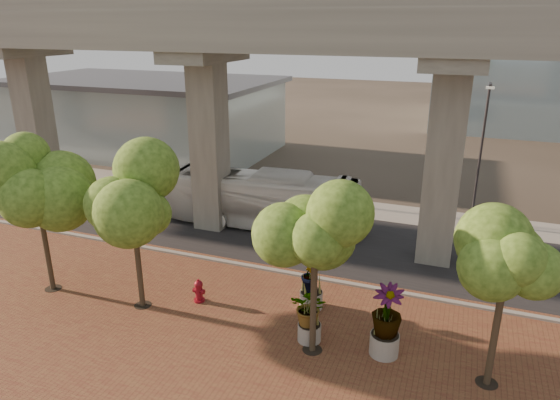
% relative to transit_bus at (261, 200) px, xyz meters
% --- Properties ---
extents(ground, '(160.00, 160.00, 0.00)m').
position_rel_transit_bus_xyz_m(ground, '(3.44, -2.99, -1.56)').
color(ground, '#322C24').
rests_on(ground, ground).
extents(brick_plaza, '(70.00, 13.00, 0.06)m').
position_rel_transit_bus_xyz_m(brick_plaza, '(3.44, -10.99, -1.53)').
color(brick_plaza, brown).
rests_on(brick_plaza, ground).
extents(asphalt_road, '(90.00, 8.00, 0.04)m').
position_rel_transit_bus_xyz_m(asphalt_road, '(3.44, -0.99, -1.54)').
color(asphalt_road, black).
rests_on(asphalt_road, ground).
extents(curb_strip, '(70.00, 0.25, 0.16)m').
position_rel_transit_bus_xyz_m(curb_strip, '(3.44, -4.99, -1.48)').
color(curb_strip, gray).
rests_on(curb_strip, ground).
extents(far_sidewalk, '(90.00, 3.00, 0.06)m').
position_rel_transit_bus_xyz_m(far_sidewalk, '(3.44, 4.51, -1.53)').
color(far_sidewalk, gray).
rests_on(far_sidewalk, ground).
extents(transit_viaduct, '(72.00, 5.60, 12.40)m').
position_rel_transit_bus_xyz_m(transit_viaduct, '(3.44, -0.99, 5.73)').
color(transit_viaduct, gray).
rests_on(transit_viaduct, ground).
extents(station_pavilion, '(23.00, 13.00, 6.30)m').
position_rel_transit_bus_xyz_m(station_pavilion, '(-16.56, 13.01, 1.66)').
color(station_pavilion, '#A3B7BA').
rests_on(station_pavilion, ground).
extents(transit_bus, '(11.33, 3.38, 3.11)m').
position_rel_transit_bus_xyz_m(transit_bus, '(0.00, 0.00, 0.00)').
color(transit_bus, white).
rests_on(transit_bus, ground).
extents(fire_hydrant, '(0.50, 0.45, 0.99)m').
position_rel_transit_bus_xyz_m(fire_hydrant, '(0.76, -8.49, -1.02)').
color(fire_hydrant, maroon).
rests_on(fire_hydrant, ground).
extents(planter_front, '(1.88, 1.88, 2.07)m').
position_rel_transit_bus_xyz_m(planter_front, '(5.80, -9.45, -0.24)').
color(planter_front, '#AEA69D').
rests_on(planter_front, ground).
extents(planter_right, '(2.46, 2.46, 2.63)m').
position_rel_transit_bus_xyz_m(planter_right, '(8.44, -9.29, 0.09)').
color(planter_right, '#9A948B').
rests_on(planter_right, ground).
extents(planter_left, '(2.04, 2.04, 2.24)m').
position_rel_transit_bus_xyz_m(planter_left, '(5.20, -7.34, -0.14)').
color(planter_left, '#A8A498').
rests_on(planter_left, ground).
extents(street_tree_far_west, '(4.08, 4.08, 6.71)m').
position_rel_transit_bus_xyz_m(street_tree_far_west, '(-5.65, -9.82, 3.33)').
color(street_tree_far_west, '#4F3F2D').
rests_on(street_tree_far_west, ground).
extents(street_tree_near_west, '(3.86, 3.86, 6.34)m').
position_rel_transit_bus_xyz_m(street_tree_near_west, '(-1.23, -9.59, 3.07)').
color(street_tree_near_west, '#4F3F2D').
rests_on(street_tree_near_west, ground).
extents(street_tree_near_east, '(3.60, 3.60, 6.18)m').
position_rel_transit_bus_xyz_m(street_tree_near_east, '(6.07, -9.96, 3.02)').
color(street_tree_near_east, '#4F3F2D').
rests_on(street_tree_near_east, ground).
extents(street_tree_far_east, '(3.46, 3.46, 5.62)m').
position_rel_transit_bus_xyz_m(street_tree_far_east, '(11.77, -9.63, 2.53)').
color(street_tree_far_east, '#4F3F2D').
rests_on(street_tree_far_east, ground).
extents(streetlamp_west, '(0.45, 1.32, 9.10)m').
position_rel_transit_bus_xyz_m(streetlamp_west, '(-6.24, 4.38, 3.75)').
color(streetlamp_west, '#303136').
rests_on(streetlamp_west, ground).
extents(streetlamp_east, '(0.39, 1.15, 7.91)m').
position_rel_transit_bus_xyz_m(streetlamp_east, '(11.10, 4.40, 3.06)').
color(streetlamp_east, '#2B2A2F').
rests_on(streetlamp_east, ground).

